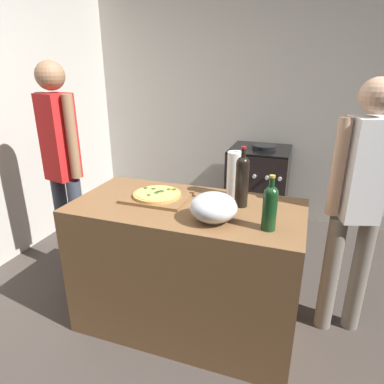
{
  "coord_description": "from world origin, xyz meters",
  "views": [
    {
      "loc": [
        0.64,
        -1.15,
        1.7
      ],
      "look_at": [
        -0.02,
        0.75,
        0.94
      ],
      "focal_mm": 31.68,
      "sensor_mm": 36.0,
      "label": 1
    }
  ],
  "objects_px": {
    "wine_bottle_green": "(242,179)",
    "mixing_bowl": "(214,207)",
    "wine_bottle_clear": "(270,206)",
    "person_in_stripes": "(62,161)",
    "pizza": "(157,194)",
    "paper_towel_roll": "(235,175)",
    "stove": "(258,188)",
    "person_in_red": "(358,200)"
  },
  "relations": [
    {
      "from": "person_in_stripes",
      "to": "person_in_red",
      "type": "height_order",
      "value": "person_in_stripes"
    },
    {
      "from": "wine_bottle_green",
      "to": "person_in_stripes",
      "type": "distance_m",
      "value": 1.45
    },
    {
      "from": "pizza",
      "to": "wine_bottle_green",
      "type": "height_order",
      "value": "wine_bottle_green"
    },
    {
      "from": "stove",
      "to": "person_in_stripes",
      "type": "distance_m",
      "value": 2.01
    },
    {
      "from": "wine_bottle_green",
      "to": "wine_bottle_clear",
      "type": "height_order",
      "value": "wine_bottle_green"
    },
    {
      "from": "wine_bottle_clear",
      "to": "person_in_stripes",
      "type": "relative_size",
      "value": 0.17
    },
    {
      "from": "wine_bottle_green",
      "to": "mixing_bowl",
      "type": "bearing_deg",
      "value": -111.06
    },
    {
      "from": "pizza",
      "to": "paper_towel_roll",
      "type": "relative_size",
      "value": 1.01
    },
    {
      "from": "mixing_bowl",
      "to": "person_in_red",
      "type": "bearing_deg",
      "value": 30.99
    },
    {
      "from": "wine_bottle_green",
      "to": "person_in_stripes",
      "type": "relative_size",
      "value": 0.21
    },
    {
      "from": "mixing_bowl",
      "to": "wine_bottle_clear",
      "type": "height_order",
      "value": "wine_bottle_clear"
    },
    {
      "from": "wine_bottle_clear",
      "to": "stove",
      "type": "relative_size",
      "value": 0.32
    },
    {
      "from": "person_in_stripes",
      "to": "mixing_bowl",
      "type": "bearing_deg",
      "value": -17.33
    },
    {
      "from": "pizza",
      "to": "mixing_bowl",
      "type": "xyz_separation_m",
      "value": [
        0.43,
        -0.2,
        0.05
      ]
    },
    {
      "from": "wine_bottle_clear",
      "to": "person_in_stripes",
      "type": "xyz_separation_m",
      "value": [
        -1.64,
        0.42,
        -0.02
      ]
    },
    {
      "from": "stove",
      "to": "person_in_stripes",
      "type": "xyz_separation_m",
      "value": [
        -1.32,
        -1.41,
        0.56
      ]
    },
    {
      "from": "pizza",
      "to": "wine_bottle_clear",
      "type": "distance_m",
      "value": 0.76
    },
    {
      "from": "paper_towel_roll",
      "to": "person_in_stripes",
      "type": "relative_size",
      "value": 0.17
    },
    {
      "from": "pizza",
      "to": "stove",
      "type": "height_order",
      "value": "pizza"
    },
    {
      "from": "wine_bottle_green",
      "to": "stove",
      "type": "relative_size",
      "value": 0.4
    },
    {
      "from": "stove",
      "to": "person_in_stripes",
      "type": "bearing_deg",
      "value": -133.11
    },
    {
      "from": "pizza",
      "to": "stove",
      "type": "bearing_deg",
      "value": 75.68
    },
    {
      "from": "mixing_bowl",
      "to": "pizza",
      "type": "bearing_deg",
      "value": 155.31
    },
    {
      "from": "paper_towel_roll",
      "to": "wine_bottle_green",
      "type": "relative_size",
      "value": 0.82
    },
    {
      "from": "person_in_stripes",
      "to": "wine_bottle_green",
      "type": "bearing_deg",
      "value": -6.24
    },
    {
      "from": "paper_towel_roll",
      "to": "stove",
      "type": "height_order",
      "value": "paper_towel_roll"
    },
    {
      "from": "mixing_bowl",
      "to": "paper_towel_roll",
      "type": "relative_size",
      "value": 0.87
    },
    {
      "from": "mixing_bowl",
      "to": "wine_bottle_green",
      "type": "distance_m",
      "value": 0.29
    },
    {
      "from": "mixing_bowl",
      "to": "person_in_stripes",
      "type": "bearing_deg",
      "value": 162.67
    },
    {
      "from": "paper_towel_roll",
      "to": "wine_bottle_clear",
      "type": "relative_size",
      "value": 1.02
    },
    {
      "from": "mixing_bowl",
      "to": "wine_bottle_green",
      "type": "xyz_separation_m",
      "value": [
        0.1,
        0.26,
        0.09
      ]
    },
    {
      "from": "stove",
      "to": "wine_bottle_green",
      "type": "bearing_deg",
      "value": -85.83
    },
    {
      "from": "wine_bottle_green",
      "to": "person_in_stripes",
      "type": "xyz_separation_m",
      "value": [
        -1.44,
        0.16,
        -0.06
      ]
    },
    {
      "from": "person_in_stripes",
      "to": "person_in_red",
      "type": "distance_m",
      "value": 2.11
    },
    {
      "from": "paper_towel_roll",
      "to": "wine_bottle_clear",
      "type": "distance_m",
      "value": 0.49
    },
    {
      "from": "person_in_red",
      "to": "paper_towel_roll",
      "type": "bearing_deg",
      "value": -175.07
    },
    {
      "from": "mixing_bowl",
      "to": "paper_towel_roll",
      "type": "height_order",
      "value": "paper_towel_roll"
    },
    {
      "from": "wine_bottle_green",
      "to": "stove",
      "type": "bearing_deg",
      "value": 94.17
    },
    {
      "from": "person_in_red",
      "to": "person_in_stripes",
      "type": "bearing_deg",
      "value": -178.76
    },
    {
      "from": "wine_bottle_green",
      "to": "pizza",
      "type": "bearing_deg",
      "value": -173.34
    },
    {
      "from": "mixing_bowl",
      "to": "paper_towel_roll",
      "type": "distance_m",
      "value": 0.4
    },
    {
      "from": "wine_bottle_clear",
      "to": "person_in_stripes",
      "type": "distance_m",
      "value": 1.69
    }
  ]
}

